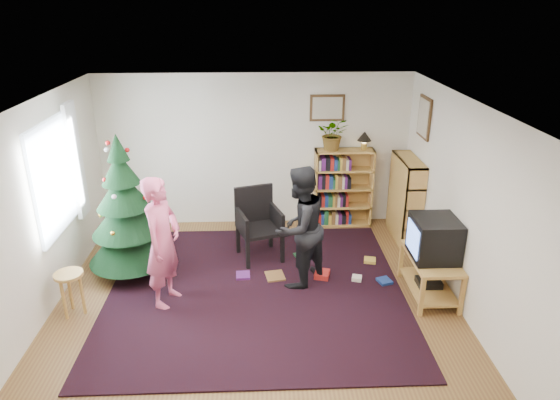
{
  "coord_description": "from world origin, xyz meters",
  "views": [
    {
      "loc": [
        0.08,
        -5.31,
        3.57
      ],
      "look_at": [
        0.33,
        0.75,
        1.1
      ],
      "focal_mm": 32.0,
      "sensor_mm": 36.0,
      "label": 1
    }
  ],
  "objects_px": {
    "bookshelf_right": "(405,198)",
    "potted_plant": "(333,134)",
    "table_lamp": "(364,137)",
    "bookshelf_back": "(343,187)",
    "picture_back": "(327,108)",
    "picture_right": "(424,117)",
    "crt_tv": "(434,238)",
    "tv_stand": "(430,272)",
    "christmas_tree": "(126,218)",
    "person_by_chair": "(299,228)",
    "person_standing": "(163,242)",
    "stool": "(70,282)",
    "armchair": "(259,220)"
  },
  "relations": [
    {
      "from": "bookshelf_right",
      "to": "person_by_chair",
      "type": "xyz_separation_m",
      "value": [
        -1.77,
        -1.35,
        0.16
      ]
    },
    {
      "from": "picture_right",
      "to": "christmas_tree",
      "type": "xyz_separation_m",
      "value": [
        -4.2,
        -0.9,
        -1.12
      ]
    },
    {
      "from": "picture_right",
      "to": "tv_stand",
      "type": "height_order",
      "value": "picture_right"
    },
    {
      "from": "bookshelf_back",
      "to": "bookshelf_right",
      "type": "relative_size",
      "value": 1.0
    },
    {
      "from": "tv_stand",
      "to": "person_standing",
      "type": "height_order",
      "value": "person_standing"
    },
    {
      "from": "crt_tv",
      "to": "armchair",
      "type": "height_order",
      "value": "crt_tv"
    },
    {
      "from": "picture_back",
      "to": "picture_right",
      "type": "height_order",
      "value": "picture_right"
    },
    {
      "from": "picture_back",
      "to": "potted_plant",
      "type": "xyz_separation_m",
      "value": [
        0.09,
        -0.14,
        -0.38
      ]
    },
    {
      "from": "crt_tv",
      "to": "person_by_chair",
      "type": "height_order",
      "value": "person_by_chair"
    },
    {
      "from": "person_standing",
      "to": "picture_right",
      "type": "bearing_deg",
      "value": -47.39
    },
    {
      "from": "potted_plant",
      "to": "tv_stand",
      "type": "bearing_deg",
      "value": -66.11
    },
    {
      "from": "christmas_tree",
      "to": "armchair",
      "type": "xyz_separation_m",
      "value": [
        1.78,
        0.45,
        -0.26
      ]
    },
    {
      "from": "bookshelf_right",
      "to": "potted_plant",
      "type": "bearing_deg",
      "value": 64.87
    },
    {
      "from": "tv_stand",
      "to": "potted_plant",
      "type": "relative_size",
      "value": 1.84
    },
    {
      "from": "christmas_tree",
      "to": "armchair",
      "type": "height_order",
      "value": "christmas_tree"
    },
    {
      "from": "picture_right",
      "to": "stool",
      "type": "relative_size",
      "value": 1.07
    },
    {
      "from": "tv_stand",
      "to": "table_lamp",
      "type": "height_order",
      "value": "table_lamp"
    },
    {
      "from": "potted_plant",
      "to": "bookshelf_back",
      "type": "bearing_deg",
      "value": 0.0
    },
    {
      "from": "christmas_tree",
      "to": "potted_plant",
      "type": "xyz_separation_m",
      "value": [
        2.97,
        1.49,
        0.74
      ]
    },
    {
      "from": "bookshelf_right",
      "to": "potted_plant",
      "type": "distance_m",
      "value": 1.51
    },
    {
      "from": "christmas_tree",
      "to": "person_standing",
      "type": "height_order",
      "value": "christmas_tree"
    },
    {
      "from": "picture_right",
      "to": "crt_tv",
      "type": "xyz_separation_m",
      "value": [
        -0.26,
        -1.62,
        -1.14
      ]
    },
    {
      "from": "picture_right",
      "to": "table_lamp",
      "type": "relative_size",
      "value": 2.0
    },
    {
      "from": "picture_back",
      "to": "picture_right",
      "type": "xyz_separation_m",
      "value": [
        1.33,
        -0.73,
        0.0
      ]
    },
    {
      "from": "christmas_tree",
      "to": "table_lamp",
      "type": "relative_size",
      "value": 6.65
    },
    {
      "from": "person_standing",
      "to": "table_lamp",
      "type": "relative_size",
      "value": 5.57
    },
    {
      "from": "stool",
      "to": "person_by_chair",
      "type": "relative_size",
      "value": 0.34
    },
    {
      "from": "tv_stand",
      "to": "armchair",
      "type": "relative_size",
      "value": 0.94
    },
    {
      "from": "picture_back",
      "to": "stool",
      "type": "xyz_separation_m",
      "value": [
        -3.35,
        -2.58,
        -1.52
      ]
    },
    {
      "from": "picture_right",
      "to": "bookshelf_back",
      "type": "bearing_deg",
      "value": 150.26
    },
    {
      "from": "picture_right",
      "to": "armchair",
      "type": "xyz_separation_m",
      "value": [
        -2.42,
        -0.45,
        -1.38
      ]
    },
    {
      "from": "armchair",
      "to": "bookshelf_right",
      "type": "bearing_deg",
      "value": -4.6
    },
    {
      "from": "person_by_chair",
      "to": "bookshelf_back",
      "type": "bearing_deg",
      "value": -160.01
    },
    {
      "from": "bookshelf_right",
      "to": "tv_stand",
      "type": "xyz_separation_m",
      "value": [
        -0.12,
        -1.69,
        -0.33
      ]
    },
    {
      "from": "picture_back",
      "to": "bookshelf_right",
      "type": "relative_size",
      "value": 0.42
    },
    {
      "from": "table_lamp",
      "to": "bookshelf_back",
      "type": "bearing_deg",
      "value": 180.0
    },
    {
      "from": "potted_plant",
      "to": "table_lamp",
      "type": "relative_size",
      "value": 1.78
    },
    {
      "from": "person_by_chair",
      "to": "armchair",
      "type": "bearing_deg",
      "value": -102.83
    },
    {
      "from": "picture_right",
      "to": "potted_plant",
      "type": "distance_m",
      "value": 1.42
    },
    {
      "from": "picture_right",
      "to": "christmas_tree",
      "type": "height_order",
      "value": "picture_right"
    },
    {
      "from": "picture_right",
      "to": "tv_stand",
      "type": "xyz_separation_m",
      "value": [
        -0.26,
        -1.62,
        -1.62
      ]
    },
    {
      "from": "picture_back",
      "to": "bookshelf_right",
      "type": "bearing_deg",
      "value": -28.64
    },
    {
      "from": "armchair",
      "to": "table_lamp",
      "type": "xyz_separation_m",
      "value": [
        1.69,
        1.04,
        0.93
      ]
    },
    {
      "from": "table_lamp",
      "to": "person_standing",
      "type": "bearing_deg",
      "value": -141.88
    },
    {
      "from": "christmas_tree",
      "to": "crt_tv",
      "type": "bearing_deg",
      "value": -10.29
    },
    {
      "from": "bookshelf_back",
      "to": "picture_back",
      "type": "bearing_deg",
      "value": 155.21
    },
    {
      "from": "picture_back",
      "to": "bookshelf_back",
      "type": "bearing_deg",
      "value": -24.79
    },
    {
      "from": "picture_right",
      "to": "person_by_chair",
      "type": "xyz_separation_m",
      "value": [
        -1.9,
        -1.27,
        -1.13
      ]
    },
    {
      "from": "potted_plant",
      "to": "picture_right",
      "type": "bearing_deg",
      "value": -25.58
    },
    {
      "from": "crt_tv",
      "to": "stool",
      "type": "xyz_separation_m",
      "value": [
        -4.42,
        -0.24,
        -0.37
      ]
    }
  ]
}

